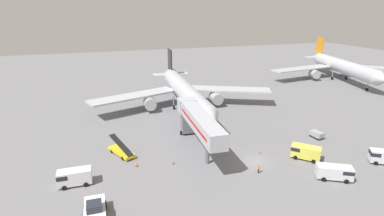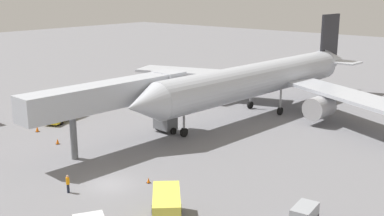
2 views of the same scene
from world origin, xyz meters
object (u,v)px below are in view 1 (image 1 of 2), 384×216
(service_van_near_left, at_px, (74,177))
(service_van_far_left, at_px, (305,152))
(service_van_near_center, at_px, (384,156))
(safety_cone_bravo, at_px, (137,164))
(service_van_mid_center, at_px, (335,172))
(jet_bridge, at_px, (197,120))
(safety_cone_charlie, at_px, (173,162))
(airplane_at_gate, at_px, (184,91))
(pushback_tug, at_px, (95,211))
(airplane_background, at_px, (342,67))
(ground_crew_worker_foreground, at_px, (259,168))
(safety_cone_alpha, at_px, (260,152))
(baggage_cart_rear_left, at_px, (317,134))
(belt_loader_truck, at_px, (121,151))

(service_van_near_left, bearing_deg, service_van_far_left, -6.17)
(service_van_near_center, height_order, safety_cone_bravo, service_van_near_center)
(service_van_mid_center, bearing_deg, safety_cone_bravo, 154.29)
(jet_bridge, bearing_deg, safety_cone_charlie, -142.93)
(airplane_at_gate, relative_size, service_van_near_left, 10.00)
(pushback_tug, xyz_separation_m, airplane_background, (86.81, 51.19, 3.76))
(jet_bridge, xyz_separation_m, service_van_far_left, (16.29, -9.78, -4.33))
(ground_crew_worker_foreground, bearing_deg, pushback_tug, -172.46)
(airplane_at_gate, xyz_separation_m, ground_crew_worker_foreground, (1.73, -34.28, -3.98))
(ground_crew_worker_foreground, distance_m, safety_cone_alpha, 7.11)
(safety_cone_charlie, bearing_deg, service_van_far_left, -13.84)
(service_van_mid_center, height_order, safety_cone_bravo, service_van_mid_center)
(baggage_cart_rear_left, distance_m, safety_cone_alpha, 14.52)
(pushback_tug, bearing_deg, safety_cone_alpha, 17.91)
(baggage_cart_rear_left, height_order, safety_cone_charlie, baggage_cart_rear_left)
(safety_cone_alpha, bearing_deg, airplane_at_gate, 101.10)
(airplane_at_gate, relative_size, belt_loader_truck, 7.51)
(service_van_near_center, relative_size, airplane_background, 0.09)
(belt_loader_truck, relative_size, safety_cone_charlie, 9.78)
(safety_cone_charlie, bearing_deg, pushback_tug, -140.85)
(service_van_near_left, distance_m, safety_cone_bravo, 9.93)
(service_van_near_center, bearing_deg, service_van_far_left, 153.83)
(airplane_at_gate, relative_size, service_van_near_center, 10.01)
(jet_bridge, distance_m, baggage_cart_rear_left, 25.07)
(belt_loader_truck, height_order, safety_cone_alpha, belt_loader_truck)
(service_van_near_left, distance_m, ground_crew_worker_foreground, 28.10)
(service_van_far_left, bearing_deg, safety_cone_bravo, 166.73)
(service_van_mid_center, xyz_separation_m, ground_crew_worker_foreground, (-10.13, 5.21, -0.37))
(airplane_at_gate, bearing_deg, pushback_tug, -121.52)
(jet_bridge, xyz_separation_m, airplane_background, (68.26, 36.42, -0.72))
(safety_cone_bravo, relative_size, safety_cone_charlie, 1.09)
(pushback_tug, relative_size, baggage_cart_rear_left, 2.08)
(safety_cone_alpha, distance_m, safety_cone_bravo, 21.90)
(service_van_mid_center, bearing_deg, airplane_at_gate, 106.72)
(service_van_near_center, xyz_separation_m, service_van_mid_center, (-11.31, -1.33, -0.09))
(belt_loader_truck, distance_m, service_van_near_left, 10.75)
(service_van_near_left, relative_size, baggage_cart_rear_left, 1.76)
(service_van_mid_center, relative_size, ground_crew_worker_foreground, 3.39)
(belt_loader_truck, distance_m, service_van_far_left, 32.12)
(service_van_near_center, distance_m, safety_cone_alpha, 20.20)
(pushback_tug, distance_m, belt_loader_truck, 17.31)
(jet_bridge, xyz_separation_m, safety_cone_alpha, (10.04, -5.52, -5.40))
(service_van_near_left, distance_m, safety_cone_alpha, 31.34)
(service_van_near_left, distance_m, airplane_background, 99.03)
(airplane_at_gate, height_order, service_van_mid_center, airplane_at_gate)
(jet_bridge, bearing_deg, service_van_near_left, -164.97)
(service_van_mid_center, distance_m, ground_crew_worker_foreground, 11.40)
(safety_cone_alpha, xyz_separation_m, airplane_background, (58.22, 41.95, 4.68))
(service_van_far_left, distance_m, baggage_cart_rear_left, 10.42)
(service_van_mid_center, xyz_separation_m, safety_cone_alpha, (-6.31, 11.17, -0.96))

